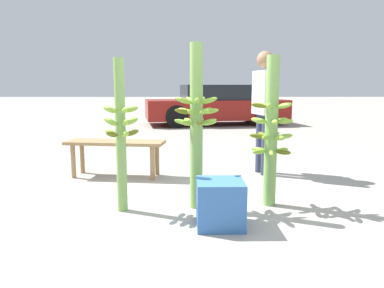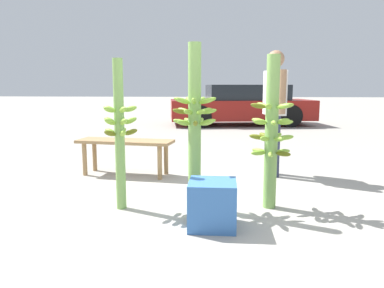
{
  "view_description": "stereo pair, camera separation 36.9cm",
  "coord_description": "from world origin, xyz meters",
  "px_view_note": "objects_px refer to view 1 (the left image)",
  "views": [
    {
      "loc": [
        -0.11,
        -3.43,
        1.2
      ],
      "look_at": [
        -0.06,
        0.36,
        0.61
      ],
      "focal_mm": 35.0,
      "sensor_mm": 36.0,
      "label": 1
    },
    {
      "loc": [
        0.26,
        -3.42,
        1.2
      ],
      "look_at": [
        -0.06,
        0.36,
        0.61
      ],
      "focal_mm": 35.0,
      "sensor_mm": 36.0,
      "label": 2
    }
  ],
  "objects_px": {
    "banana_stalk_right": "(271,131)",
    "parked_car": "(217,105)",
    "market_bench": "(115,147)",
    "vendor_person": "(264,101)",
    "banana_stalk_left": "(121,132)",
    "produce_crate": "(220,203)",
    "banana_stalk_center": "(196,124)"
  },
  "relations": [
    {
      "from": "banana_stalk_right",
      "to": "parked_car",
      "type": "bearing_deg",
      "value": 89.18
    },
    {
      "from": "market_bench",
      "to": "parked_car",
      "type": "height_order",
      "value": "parked_car"
    },
    {
      "from": "vendor_person",
      "to": "banana_stalk_left",
      "type": "bearing_deg",
      "value": -60.07
    },
    {
      "from": "banana_stalk_left",
      "to": "parked_car",
      "type": "distance_m",
      "value": 8.51
    },
    {
      "from": "banana_stalk_left",
      "to": "market_bench",
      "type": "relative_size",
      "value": 1.09
    },
    {
      "from": "parked_car",
      "to": "produce_crate",
      "type": "xyz_separation_m",
      "value": [
        -0.67,
        -8.79,
        -0.42
      ]
    },
    {
      "from": "parked_car",
      "to": "produce_crate",
      "type": "bearing_deg",
      "value": 166.71
    },
    {
      "from": "banana_stalk_center",
      "to": "vendor_person",
      "type": "distance_m",
      "value": 1.75
    },
    {
      "from": "banana_stalk_right",
      "to": "vendor_person",
      "type": "bearing_deg",
      "value": 81.58
    },
    {
      "from": "market_bench",
      "to": "produce_crate",
      "type": "distance_m",
      "value": 2.22
    },
    {
      "from": "banana_stalk_left",
      "to": "parked_car",
      "type": "height_order",
      "value": "banana_stalk_left"
    },
    {
      "from": "produce_crate",
      "to": "market_bench",
      "type": "bearing_deg",
      "value": 124.15
    },
    {
      "from": "banana_stalk_left",
      "to": "parked_car",
      "type": "bearing_deg",
      "value": 79.27
    },
    {
      "from": "banana_stalk_right",
      "to": "market_bench",
      "type": "bearing_deg",
      "value": 145.15
    },
    {
      "from": "banana_stalk_left",
      "to": "market_bench",
      "type": "bearing_deg",
      "value": 103.02
    },
    {
      "from": "banana_stalk_center",
      "to": "parked_car",
      "type": "distance_m",
      "value": 8.32
    },
    {
      "from": "banana_stalk_center",
      "to": "produce_crate",
      "type": "distance_m",
      "value": 0.84
    },
    {
      "from": "banana_stalk_right",
      "to": "produce_crate",
      "type": "relative_size",
      "value": 3.73
    },
    {
      "from": "vendor_person",
      "to": "market_bench",
      "type": "distance_m",
      "value": 2.09
    },
    {
      "from": "banana_stalk_right",
      "to": "market_bench",
      "type": "relative_size",
      "value": 1.12
    },
    {
      "from": "vendor_person",
      "to": "banana_stalk_right",
      "type": "bearing_deg",
      "value": -21.28
    },
    {
      "from": "vendor_person",
      "to": "market_bench",
      "type": "bearing_deg",
      "value": -98.68
    },
    {
      "from": "banana_stalk_left",
      "to": "market_bench",
      "type": "distance_m",
      "value": 1.49
    },
    {
      "from": "banana_stalk_right",
      "to": "market_bench",
      "type": "height_order",
      "value": "banana_stalk_right"
    },
    {
      "from": "banana_stalk_left",
      "to": "vendor_person",
      "type": "height_order",
      "value": "vendor_person"
    },
    {
      "from": "vendor_person",
      "to": "banana_stalk_center",
      "type": "bearing_deg",
      "value": -46.03
    },
    {
      "from": "banana_stalk_center",
      "to": "produce_crate",
      "type": "xyz_separation_m",
      "value": [
        0.19,
        -0.51,
        -0.64
      ]
    },
    {
      "from": "banana_stalk_center",
      "to": "banana_stalk_right",
      "type": "relative_size",
      "value": 1.07
    },
    {
      "from": "parked_car",
      "to": "banana_stalk_center",
      "type": "bearing_deg",
      "value": 165.12
    },
    {
      "from": "vendor_person",
      "to": "parked_car",
      "type": "distance_m",
      "value": 6.83
    },
    {
      "from": "banana_stalk_center",
      "to": "vendor_person",
      "type": "height_order",
      "value": "vendor_person"
    },
    {
      "from": "banana_stalk_center",
      "to": "parked_car",
      "type": "relative_size",
      "value": 0.35
    }
  ]
}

